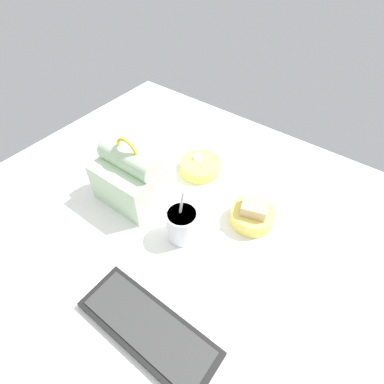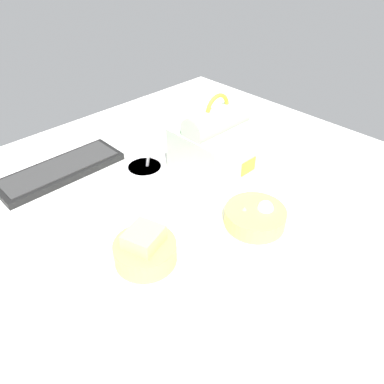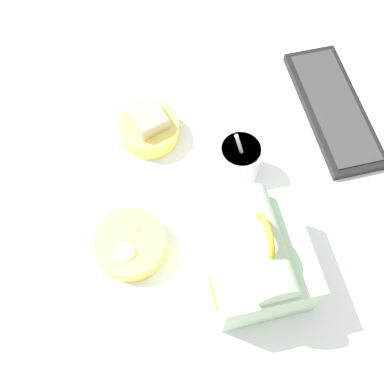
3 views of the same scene
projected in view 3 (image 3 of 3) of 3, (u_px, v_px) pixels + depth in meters
desk_surface at (211, 174)px, 99.44cm from camera, size 140.00×110.00×2.00cm
keyboard at (333, 108)px, 104.28cm from camera, size 32.65×11.92×2.10cm
lunch_bag at (257, 257)px, 82.27cm from camera, size 19.22×16.93×21.44cm
soup_cup at (239, 160)px, 94.23cm from camera, size 8.61×8.61×15.21cm
bento_bowl_sandwich at (149, 127)px, 99.88cm from camera, size 12.45×12.45×7.70cm
bento_bowl_snacks at (131, 244)px, 89.37cm from camera, size 13.50×13.50×5.67cm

